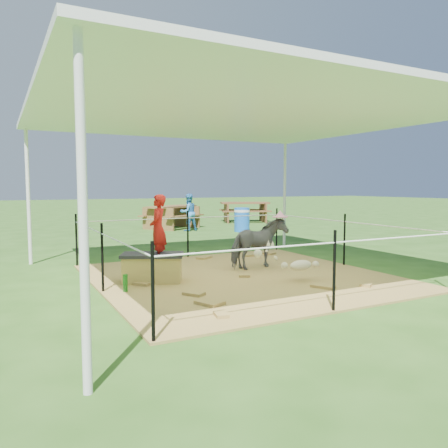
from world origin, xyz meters
name	(u,v)px	position (x,y,z in m)	size (l,w,h in m)	color
ground	(241,278)	(0.00, 0.00, 0.00)	(90.00, 90.00, 0.00)	#2D5919
hay_patch	(241,277)	(0.00, 0.00, 0.01)	(4.60, 4.60, 0.03)	brown
canopy_tent	(241,113)	(0.00, 0.00, 2.69)	(6.30, 6.30, 2.90)	silver
rope_fence	(241,239)	(0.00, 0.00, 0.64)	(4.54, 4.54, 1.00)	black
straw_bale	(153,269)	(-1.43, 0.28, 0.23)	(0.89, 0.44, 0.39)	#A88C3D
dark_cloth	(152,255)	(-1.43, 0.28, 0.45)	(0.95, 0.49, 0.05)	black
woman	(158,222)	(-1.33, 0.28, 0.96)	(0.39, 0.25, 1.06)	#AD1510
green_bottle	(125,283)	(-1.98, -0.17, 0.15)	(0.07, 0.07, 0.25)	#176A19
pony	(259,243)	(0.62, 0.44, 0.49)	(0.49, 1.08, 0.91)	#4E4E53
pink_hat	(259,215)	(0.62, 0.44, 1.01)	(0.28, 0.28, 0.13)	pink
foal	(301,263)	(0.66, -0.75, 0.31)	(1.00, 0.56, 0.56)	beige
trash_barrel	(242,220)	(3.69, 6.40, 0.40)	(0.51, 0.51, 0.79)	blue
picnic_table_near	(172,217)	(2.00, 8.49, 0.41)	(1.95, 1.41, 0.81)	brown
picnic_table_far	(245,212)	(5.73, 9.70, 0.42)	(2.02, 1.46, 0.84)	brown
distant_person	(188,212)	(2.19, 7.41, 0.63)	(0.61, 0.48, 1.26)	#3481C5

